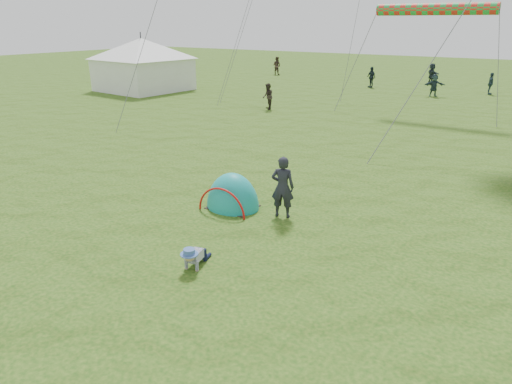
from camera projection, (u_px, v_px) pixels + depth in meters
The scene contains 14 objects.
ground at pixel (178, 256), 10.63m from camera, with size 140.00×140.00×0.00m, color #16420F.
crawling_toddler at pixel (194, 256), 10.07m from camera, with size 0.51×0.72×0.55m, color black, non-canonical shape.
popup_tent at pixel (233, 207), 13.43m from camera, with size 1.61×1.33×2.09m, color teal.
standing_adult at pixel (283, 187), 12.50m from camera, with size 0.64×0.42×1.74m, color #20212A.
event_marquee at pixel (143, 63), 35.57m from camera, with size 6.17×6.17×4.24m, color white, non-canonical shape.
crowd_person_1 at pixel (268, 97), 28.08m from camera, with size 0.77×0.60×1.59m, color #302723.
crowd_person_5 at pixel (432, 74), 39.33m from camera, with size 1.66×0.53×1.79m, color #212C35.
crowd_person_6 at pixel (168, 77), 37.15m from camera, with size 0.63×0.42×1.74m, color #23232D.
crowd_person_8 at pixel (371, 77), 37.56m from camera, with size 0.98×0.41×1.67m, color #1D2931.
crowd_person_9 at pixel (192, 77), 37.79m from camera, with size 1.10×0.63×1.71m, color black.
crowd_person_11 at pixel (434, 85), 33.05m from camera, with size 1.47×0.47×1.59m, color #25383F.
crowd_person_13 at pixel (277, 66), 46.72m from camera, with size 0.86×0.67×1.78m, color #44342B.
crowd_person_14 at pixel (491, 84), 33.94m from camera, with size 0.93×0.39×1.59m, color #2A3F4B.
rainbow_tube_kite at pixel (435, 9), 24.96m from camera, with size 0.64×0.64×6.41m, color red.
Camera 1 is at (6.70, -6.88, 5.13)m, focal length 32.00 mm.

